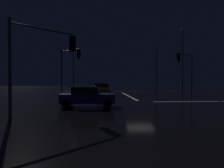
{
  "coord_description": "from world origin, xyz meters",
  "views": [
    {
      "loc": [
        -4.06,
        -21.47,
        2.12
      ],
      "look_at": [
        -1.93,
        12.03,
        1.51
      ],
      "focal_mm": 36.32,
      "sensor_mm": 36.0,
      "label": 1
    }
  ],
  "objects_px": {
    "sedan_orange": "(103,89)",
    "sedan_green": "(101,88)",
    "traffic_signal_nw": "(69,63)",
    "traffic_signal_ne": "(186,66)",
    "sedan_red": "(100,86)",
    "sedan_blue_crossing": "(87,97)",
    "sedan_silver": "(99,87)",
    "streetlamp_right_far": "(157,64)",
    "streetlamp_left_far": "(73,66)",
    "traffic_signal_sw": "(42,52)",
    "streetlamp_right_near": "(183,56)"
  },
  "relations": [
    {
      "from": "sedan_silver",
      "to": "sedan_red",
      "type": "xyz_separation_m",
      "value": [
        0.15,
        6.29,
        0.0
      ]
    },
    {
      "from": "sedan_blue_crossing",
      "to": "streetlamp_left_far",
      "type": "height_order",
      "value": "streetlamp_left_far"
    },
    {
      "from": "traffic_signal_ne",
      "to": "sedan_red",
      "type": "bearing_deg",
      "value": 118.71
    },
    {
      "from": "sedan_red",
      "to": "streetlamp_left_far",
      "type": "xyz_separation_m",
      "value": [
        -5.91,
        2.17,
        4.4
      ]
    },
    {
      "from": "traffic_signal_sw",
      "to": "streetlamp_right_far",
      "type": "height_order",
      "value": "streetlamp_right_far"
    },
    {
      "from": "streetlamp_right_far",
      "to": "sedan_blue_crossing",
      "type": "bearing_deg",
      "value": -113.21
    },
    {
      "from": "sedan_green",
      "to": "streetlamp_right_far",
      "type": "xyz_separation_m",
      "value": [
        13.0,
        13.91,
        5.07
      ]
    },
    {
      "from": "sedan_green",
      "to": "streetlamp_right_near",
      "type": "distance_m",
      "value": 14.1
    },
    {
      "from": "sedan_orange",
      "to": "sedan_blue_crossing",
      "type": "height_order",
      "value": "same"
    },
    {
      "from": "sedan_blue_crossing",
      "to": "traffic_signal_sw",
      "type": "distance_m",
      "value": 5.5
    },
    {
      "from": "traffic_signal_sw",
      "to": "streetlamp_right_near",
      "type": "distance_m",
      "value": 27.43
    },
    {
      "from": "streetlamp_right_far",
      "to": "streetlamp_right_near",
      "type": "distance_m",
      "value": 16.0
    },
    {
      "from": "sedan_silver",
      "to": "streetlamp_right_far",
      "type": "distance_m",
      "value": 16.55
    },
    {
      "from": "streetlamp_left_far",
      "to": "streetlamp_right_near",
      "type": "height_order",
      "value": "streetlamp_right_near"
    },
    {
      "from": "sedan_silver",
      "to": "sedan_red",
      "type": "bearing_deg",
      "value": 88.62
    },
    {
      "from": "sedan_green",
      "to": "traffic_signal_ne",
      "type": "height_order",
      "value": "traffic_signal_ne"
    },
    {
      "from": "streetlamp_right_far",
      "to": "streetlamp_right_near",
      "type": "bearing_deg",
      "value": -90.0
    },
    {
      "from": "sedan_orange",
      "to": "traffic_signal_ne",
      "type": "height_order",
      "value": "traffic_signal_ne"
    },
    {
      "from": "sedan_silver",
      "to": "sedan_orange",
      "type": "bearing_deg",
      "value": -87.52
    },
    {
      "from": "sedan_red",
      "to": "traffic_signal_ne",
      "type": "relative_size",
      "value": 0.76
    },
    {
      "from": "sedan_red",
      "to": "streetlamp_right_far",
      "type": "relative_size",
      "value": 0.42
    },
    {
      "from": "sedan_silver",
      "to": "sedan_red",
      "type": "height_order",
      "value": "same"
    },
    {
      "from": "sedan_red",
      "to": "traffic_signal_sw",
      "type": "bearing_deg",
      "value": -96.18
    },
    {
      "from": "sedan_silver",
      "to": "sedan_green",
      "type": "bearing_deg",
      "value": -86.9
    },
    {
      "from": "sedan_red",
      "to": "sedan_blue_crossing",
      "type": "distance_m",
      "value": 31.5
    },
    {
      "from": "sedan_green",
      "to": "streetlamp_right_near",
      "type": "relative_size",
      "value": 0.42
    },
    {
      "from": "sedan_red",
      "to": "sedan_blue_crossing",
      "type": "height_order",
      "value": "same"
    },
    {
      "from": "sedan_blue_crossing",
      "to": "traffic_signal_sw",
      "type": "relative_size",
      "value": 0.79
    },
    {
      "from": "sedan_silver",
      "to": "streetlamp_left_far",
      "type": "bearing_deg",
      "value": 124.27
    },
    {
      "from": "sedan_orange",
      "to": "traffic_signal_ne",
      "type": "distance_m",
      "value": 11.73
    },
    {
      "from": "traffic_signal_sw",
      "to": "streetlamp_left_far",
      "type": "height_order",
      "value": "streetlamp_left_far"
    },
    {
      "from": "traffic_signal_ne",
      "to": "streetlamp_right_far",
      "type": "xyz_separation_m",
      "value": [
        2.01,
        22.51,
        1.9
      ]
    },
    {
      "from": "traffic_signal_ne",
      "to": "streetlamp_left_far",
      "type": "height_order",
      "value": "streetlamp_left_far"
    },
    {
      "from": "sedan_orange",
      "to": "sedan_silver",
      "type": "xyz_separation_m",
      "value": [
        -0.47,
        10.8,
        0.0
      ]
    },
    {
      "from": "traffic_signal_nw",
      "to": "traffic_signal_sw",
      "type": "xyz_separation_m",
      "value": [
        0.32,
        -15.2,
        -0.4
      ]
    },
    {
      "from": "streetlamp_right_near",
      "to": "streetlamp_left_far",
      "type": "bearing_deg",
      "value": 139.98
    },
    {
      "from": "sedan_orange",
      "to": "sedan_green",
      "type": "xyz_separation_m",
      "value": [
        -0.17,
        5.34,
        0.0
      ]
    },
    {
      "from": "sedan_silver",
      "to": "traffic_signal_sw",
      "type": "relative_size",
      "value": 0.79
    },
    {
      "from": "traffic_signal_nw",
      "to": "traffic_signal_ne",
      "type": "bearing_deg",
      "value": -0.9
    },
    {
      "from": "sedan_blue_crossing",
      "to": "sedan_orange",
      "type": "bearing_deg",
      "value": 83.66
    },
    {
      "from": "traffic_signal_nw",
      "to": "streetlamp_right_far",
      "type": "xyz_separation_m",
      "value": [
        17.29,
        22.26,
        1.64
      ]
    },
    {
      "from": "sedan_orange",
      "to": "sedan_green",
      "type": "bearing_deg",
      "value": 91.84
    },
    {
      "from": "sedan_orange",
      "to": "sedan_red",
      "type": "xyz_separation_m",
      "value": [
        -0.32,
        17.09,
        0.0
      ]
    },
    {
      "from": "sedan_orange",
      "to": "streetlamp_left_far",
      "type": "xyz_separation_m",
      "value": [
        -6.23,
        19.26,
        4.4
      ]
    },
    {
      "from": "streetlamp_left_far",
      "to": "traffic_signal_sw",
      "type": "bearing_deg",
      "value": -86.81
    },
    {
      "from": "sedan_orange",
      "to": "streetlamp_left_far",
      "type": "relative_size",
      "value": 0.48
    },
    {
      "from": "sedan_blue_crossing",
      "to": "streetlamp_right_far",
      "type": "relative_size",
      "value": 0.42
    },
    {
      "from": "streetlamp_left_far",
      "to": "traffic_signal_ne",
      "type": "bearing_deg",
      "value": -52.86
    },
    {
      "from": "traffic_signal_ne",
      "to": "sedan_silver",
      "type": "bearing_deg",
      "value": 128.78
    },
    {
      "from": "sedan_blue_crossing",
      "to": "streetlamp_left_far",
      "type": "relative_size",
      "value": 0.48
    }
  ]
}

